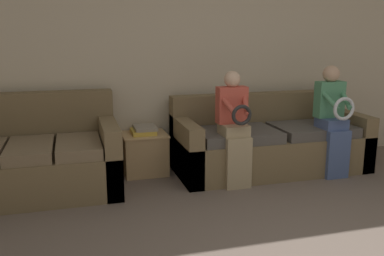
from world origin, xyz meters
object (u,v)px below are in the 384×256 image
(side_shelf, at_px, (145,153))
(child_left_seated, at_px, (235,124))
(couch_main, at_px, (269,143))
(couch_side, at_px, (33,160))
(book_stack, at_px, (144,130))
(child_right_seated, at_px, (333,116))

(side_shelf, bearing_deg, child_left_seated, -36.21)
(couch_main, bearing_deg, child_left_seated, -148.09)
(child_left_seated, bearing_deg, couch_side, 169.80)
(couch_side, height_order, side_shelf, couch_side)
(couch_side, relative_size, book_stack, 5.38)
(couch_main, distance_m, couch_side, 2.55)
(child_left_seated, xyz_separation_m, side_shelf, (-0.82, 0.60, -0.40))
(book_stack, bearing_deg, child_right_seated, -17.24)
(side_shelf, bearing_deg, child_right_seated, -17.04)
(child_right_seated, bearing_deg, couch_side, 173.51)
(couch_side, distance_m, side_shelf, 1.18)
(child_left_seated, bearing_deg, side_shelf, 143.79)
(couch_side, relative_size, child_right_seated, 1.38)
(child_right_seated, height_order, book_stack, child_right_seated)
(child_right_seated, height_order, side_shelf, child_right_seated)
(child_left_seated, bearing_deg, book_stack, 143.49)
(couch_main, bearing_deg, side_shelf, 169.90)
(child_right_seated, distance_m, book_stack, 2.07)
(couch_main, bearing_deg, book_stack, 169.59)
(couch_side, bearing_deg, child_right_seated, -6.49)
(couch_side, distance_m, book_stack, 1.19)
(child_left_seated, xyz_separation_m, child_right_seated, (1.14, 0.00, 0.02))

